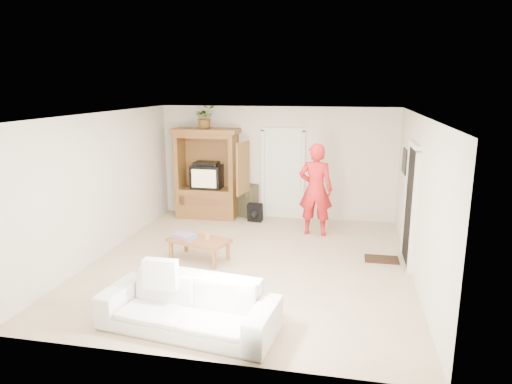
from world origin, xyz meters
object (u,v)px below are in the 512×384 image
at_px(man, 316,190).
at_px(sofa, 188,305).
at_px(armoire, 208,179).
at_px(coffee_table, 199,242).

relative_size(man, sofa, 0.85).
height_order(armoire, coffee_table, armoire).
xyz_separation_m(man, sofa, (-1.30, -4.19, -0.63)).
bearing_deg(armoire, man, -17.93).
relative_size(armoire, man, 1.09).
bearing_deg(coffee_table, armoire, 120.56).
xyz_separation_m(armoire, sofa, (1.28, -5.03, -0.58)).
distance_m(man, coffee_table, 2.75).
relative_size(sofa, coffee_table, 1.92).
xyz_separation_m(man, coffee_table, (-1.92, -1.87, -0.62)).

